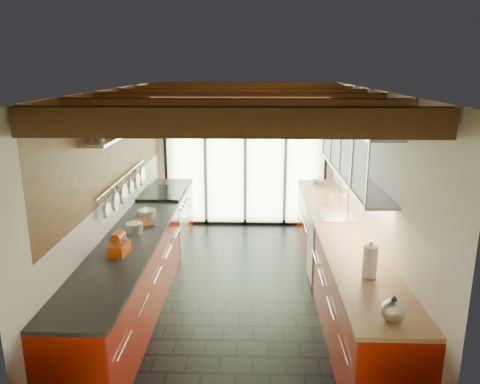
{
  "coord_description": "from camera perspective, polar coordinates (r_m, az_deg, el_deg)",
  "views": [
    {
      "loc": [
        0.17,
        -5.59,
        2.87
      ],
      "look_at": [
        -0.02,
        0.4,
        1.25
      ],
      "focal_mm": 35.0,
      "sensor_mm": 36.0,
      "label": 1
    }
  ],
  "objects": [
    {
      "name": "pot_small",
      "position": [
        6.38,
        -11.32,
        -2.55
      ],
      "size": [
        0.3,
        0.3,
        0.09
      ],
      "primitive_type": "cylinder",
      "rotation": [
        0.0,
        0.0,
        0.31
      ],
      "color": "silver",
      "rests_on": "left_counter"
    },
    {
      "name": "left_wall_fixtures",
      "position": [
        6.16,
        -13.68,
        4.72
      ],
      "size": [
        0.28,
        2.6,
        0.96
      ],
      "color": "silver",
      "rests_on": "ground"
    },
    {
      "name": "range_stove",
      "position": [
        7.58,
        -9.28,
        -3.55
      ],
      "size": [
        0.66,
        0.9,
        0.97
      ],
      "color": "silver",
      "rests_on": "ground"
    },
    {
      "name": "upper_cabinets_right",
      "position": [
        6.11,
        13.76,
        5.08
      ],
      "size": [
        0.34,
        3.0,
        3.0
      ],
      "color": "silver",
      "rests_on": "ground"
    },
    {
      "name": "glass_door",
      "position": [
        8.37,
        0.65,
        6.8
      ],
      "size": [
        2.95,
        0.1,
        2.9
      ],
      "color": "#C6EAAD",
      "rests_on": "ground"
    },
    {
      "name": "sink_assembly",
      "position": [
        6.39,
        11.83,
        -2.61
      ],
      "size": [
        0.45,
        0.52,
        0.43
      ],
      "color": "silver",
      "rests_on": "right_counter"
    },
    {
      "name": "soap_bottle",
      "position": [
        6.94,
        10.89,
        -0.65
      ],
      "size": [
        0.09,
        0.09,
        0.2
      ],
      "primitive_type": "imported",
      "rotation": [
        0.0,
        0.0,
        -0.0
      ],
      "color": "silver",
      "rests_on": "right_counter"
    },
    {
      "name": "cutting_board",
      "position": [
        6.11,
        -11.91,
        -3.66
      ],
      "size": [
        0.38,
        0.44,
        0.03
      ],
      "primitive_type": "cube",
      "rotation": [
        0.0,
        0.0,
        0.39
      ],
      "color": "brown",
      "rests_on": "left_counter"
    },
    {
      "name": "stand_mixer",
      "position": [
        5.18,
        -14.52,
        -6.25
      ],
      "size": [
        0.19,
        0.3,
        0.26
      ],
      "color": "#CE4C10",
      "rests_on": "left_counter"
    },
    {
      "name": "right_counter",
      "position": [
        6.19,
        12.08,
        -8.14
      ],
      "size": [
        0.68,
        5.0,
        0.92
      ],
      "color": "#9E1706",
      "rests_on": "ground"
    },
    {
      "name": "kettle",
      "position": [
        3.97,
        18.19,
        -13.41
      ],
      "size": [
        0.2,
        0.24,
        0.23
      ],
      "color": "silver",
      "rests_on": "right_counter"
    },
    {
      "name": "ground",
      "position": [
        6.29,
        0.08,
        -12.04
      ],
      "size": [
        5.5,
        5.5,
        0.0
      ],
      "primitive_type": "plane",
      "color": "black",
      "rests_on": "ground"
    },
    {
      "name": "ceiling_beams",
      "position": [
        5.99,
        0.2,
        11.21
      ],
      "size": [
        3.14,
        5.06,
        4.9
      ],
      "color": "#593316",
      "rests_on": "ground"
    },
    {
      "name": "bowl",
      "position": [
        8.15,
        9.54,
        1.25
      ],
      "size": [
        0.25,
        0.25,
        0.05
      ],
      "primitive_type": "imported",
      "rotation": [
        0.0,
        0.0,
        -0.17
      ],
      "color": "silver",
      "rests_on": "right_counter"
    },
    {
      "name": "left_counter",
      "position": [
        6.26,
        -11.78,
        -7.86
      ],
      "size": [
        0.68,
        5.0,
        0.92
      ],
      "color": "#9E1706",
      "rests_on": "ground"
    },
    {
      "name": "paper_towel",
      "position": [
        4.64,
        15.56,
        -8.23
      ],
      "size": [
        0.14,
        0.14,
        0.37
      ],
      "color": "white",
      "rests_on": "right_counter"
    },
    {
      "name": "room_shell",
      "position": [
        5.72,
        0.09,
        2.86
      ],
      "size": [
        5.5,
        5.5,
        5.5
      ],
      "color": "silver",
      "rests_on": "ground"
    },
    {
      "name": "pot_large",
      "position": [
        5.78,
        -12.72,
        -4.3
      ],
      "size": [
        0.25,
        0.25,
        0.13
      ],
      "primitive_type": "cylinder",
      "rotation": [
        0.0,
        0.0,
        0.31
      ],
      "color": "silver",
      "rests_on": "left_counter"
    }
  ]
}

